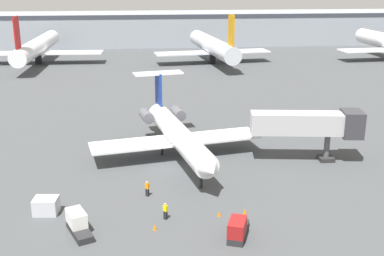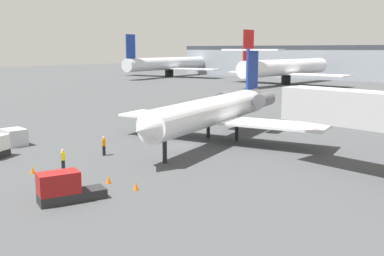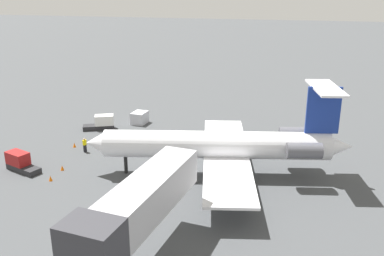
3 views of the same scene
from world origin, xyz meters
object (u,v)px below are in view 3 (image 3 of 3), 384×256
Objects in this scene: traffic_cone_near at (50,178)px; cargo_container_uld at (140,118)px; traffic_cone_far at (74,145)px; ground_crew_loader at (133,144)px; baggage_tug_trailing at (20,163)px; ground_crew_marshaller at (85,145)px; regional_jet at (225,144)px; baggage_tug_lead at (102,123)px; jet_bridge at (134,211)px; traffic_cone_mid at (62,168)px.

cargo_container_uld is at bearing 173.82° from traffic_cone_near.
traffic_cone_near is 9.07m from traffic_cone_far.
baggage_tug_trailing is at bearing -50.02° from ground_crew_loader.
ground_crew_marshaller is 3.07× the size of traffic_cone_far.
regional_jet is 47.75× the size of traffic_cone_far.
traffic_cone_far is (6.87, -0.31, -0.56)m from baggage_tug_lead.
regional_jet is at bearing 45.93° from cargo_container_uld.
ground_crew_marshaller reaches higher than cargo_container_uld.
jet_bridge is at bearing 21.91° from ground_crew_loader.
traffic_cone_mid is at bearing 103.32° from baggage_tug_trailing.
regional_jet is 17.02m from jet_bridge.
jet_bridge is 25.00× the size of traffic_cone_near.
baggage_tug_lead is 1.00× the size of baggage_tug_trailing.
regional_jet reaches higher than ground_crew_loader.
traffic_cone_near is (7.72, 0.27, -0.58)m from ground_crew_marshaller.
traffic_cone_mid is (-13.73, -13.43, -4.44)m from jet_bridge.
cargo_container_uld is (-11.46, 2.35, -0.05)m from ground_crew_marshaller.
jet_bridge reaches higher than ground_crew_loader.
regional_jet is 15.54× the size of ground_crew_marshaller.
regional_jet reaches higher than traffic_cone_near.
jet_bridge reaches higher than baggage_tug_lead.
baggage_tug_lead is 1.71× the size of cargo_container_uld.
traffic_cone_mid is at bearing -79.79° from regional_jet.
regional_jet is 15.54× the size of ground_crew_loader.
regional_jet reaches higher than cargo_container_uld.
baggage_tug_lead is at bearing -119.30° from regional_jet.
traffic_cone_near is at bearing -6.18° from cargo_container_uld.
traffic_cone_near is (5.50, -16.21, -2.99)m from regional_jet.
ground_crew_marshaller is 0.40× the size of baggage_tug_trailing.
ground_crew_loader is (-20.56, -8.27, -3.86)m from jet_bridge.
ground_crew_marshaller is 5.21m from traffic_cone_mid.
jet_bridge reaches higher than traffic_cone_mid.
regional_jet is at bearing 79.87° from traffic_cone_far.
baggage_tug_lead is 15.80m from traffic_cone_near.
jet_bridge is at bearing 35.53° from ground_crew_marshaller.
jet_bridge is at bearing 49.78° from traffic_cone_near.
baggage_tug_trailing is at bearing -9.81° from baggage_tug_lead.
jet_bridge reaches higher than traffic_cone_far.
ground_crew_loader is 10.62m from traffic_cone_near.
baggage_tug_trailing is at bearing -16.38° from traffic_cone_far.
regional_jet reaches higher than baggage_tug_trailing.
ground_crew_marshaller is at bearing -177.98° from traffic_cone_near.
baggage_tug_trailing is (6.16, -4.07, -0.02)m from ground_crew_marshaller.
ground_crew_loader is 9.32m from baggage_tug_lead.
traffic_cone_mid is (2.96, -16.41, -2.99)m from regional_jet.
ground_crew_marshaller is 1.00× the size of ground_crew_loader.
jet_bridge is 8.14× the size of ground_crew_loader.
cargo_container_uld is at bearing 168.41° from ground_crew_marshaller.
regional_jet is 20.92m from baggage_tug_lead.
traffic_cone_mid is at bearing -37.12° from ground_crew_loader.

